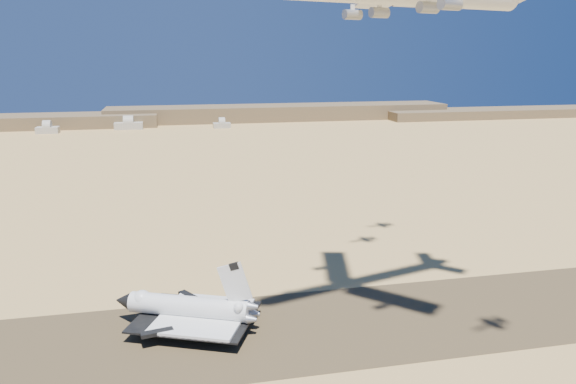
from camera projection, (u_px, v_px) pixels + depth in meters
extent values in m
plane|color=tan|center=(253.00, 334.00, 161.96)|extent=(1200.00, 1200.00, 0.00)
cube|color=brown|center=(253.00, 334.00, 161.95)|extent=(600.00, 50.00, 0.06)
cube|color=brown|center=(281.00, 112.00, 697.20)|extent=(420.00, 60.00, 18.00)
cube|color=brown|center=(496.00, 113.00, 728.03)|extent=(300.00, 60.00, 11.00)
cube|color=#9D9B8B|center=(48.00, 130.00, 577.87)|extent=(22.00, 14.00, 6.50)
cube|color=#9D9B8B|center=(129.00, 126.00, 608.69)|extent=(30.00, 15.00, 7.50)
cube|color=#9D9B8B|center=(222.00, 125.00, 620.31)|extent=(19.00, 12.50, 5.50)
cylinder|color=silver|center=(188.00, 306.00, 164.24)|extent=(34.99, 19.90, 6.21)
cone|color=black|center=(124.00, 301.00, 168.05)|extent=(6.93, 7.40, 5.90)
sphere|color=silver|center=(142.00, 300.00, 166.75)|extent=(5.76, 5.76, 5.76)
cube|color=silver|center=(203.00, 316.00, 164.00)|extent=(33.00, 34.15, 1.00)
cube|color=black|center=(196.00, 317.00, 164.54)|extent=(41.13, 37.70, 0.55)
cube|color=silver|center=(235.00, 283.00, 159.47)|extent=(9.73, 4.83, 12.77)
cylinder|color=gray|center=(143.00, 317.00, 168.11)|extent=(0.40, 0.40, 3.55)
cylinder|color=black|center=(144.00, 321.00, 168.39)|extent=(1.32, 0.95, 1.22)
cylinder|color=gray|center=(204.00, 333.00, 158.86)|extent=(0.40, 0.40, 3.55)
cylinder|color=black|center=(204.00, 336.00, 159.13)|extent=(1.32, 0.95, 1.22)
cylinder|color=gray|center=(216.00, 315.00, 169.42)|extent=(0.40, 0.40, 3.55)
cylinder|color=black|center=(216.00, 319.00, 169.70)|extent=(1.32, 0.95, 1.22)
cube|color=silver|center=(376.00, 3.00, 156.12)|extent=(16.04, 32.84, 0.74)
cylinder|color=gray|center=(428.00, 7.00, 132.41)|extent=(5.80, 4.04, 2.73)
cylinder|color=gray|center=(450.00, 4.00, 123.33)|extent=(5.80, 4.04, 2.73)
cylinder|color=gray|center=(379.00, 13.00, 148.64)|extent=(5.80, 4.04, 2.73)
cylinder|color=gray|center=(352.00, 15.00, 155.80)|extent=(5.80, 4.04, 2.73)
imported|color=#EA5D0D|center=(203.00, 334.00, 160.13)|extent=(0.49, 0.64, 1.57)
imported|color=#EA5D0D|center=(220.00, 339.00, 156.92)|extent=(0.54, 0.89, 1.80)
imported|color=#EA5D0D|center=(218.00, 338.00, 157.43)|extent=(1.06, 1.22, 1.86)
cylinder|color=silver|center=(407.00, 5.00, 185.37)|extent=(11.06, 3.79, 1.29)
cone|color=black|center=(390.00, 4.00, 182.58)|extent=(2.61, 1.72, 1.20)
sphere|color=black|center=(400.00, 3.00, 184.10)|extent=(1.29, 1.29, 1.29)
cube|color=silver|center=(409.00, 6.00, 185.80)|extent=(4.83, 7.92, 0.23)
cube|color=silver|center=(418.00, 6.00, 187.31)|extent=(3.03, 4.95, 0.18)
cube|color=silver|center=(418.00, 2.00, 187.08)|extent=(2.77, 0.86, 3.12)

